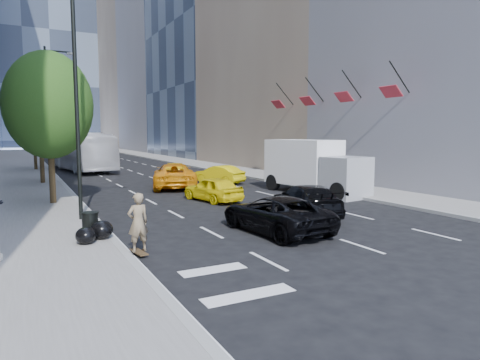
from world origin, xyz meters
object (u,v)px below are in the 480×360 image
skateboarder (138,226)px  box_truck (314,166)px  city_bus (81,152)px  trash_can (90,225)px  black_sedan_lincoln (275,214)px  black_sedan_mercedes (306,200)px

skateboarder → box_truck: bearing=-154.7°
skateboarder → box_truck: size_ratio=0.25×
city_bus → trash_can: size_ratio=16.86×
skateboarder → city_bus: city_bus is taller
black_sedan_lincoln → trash_can: black_sedan_lincoln is taller
black_sedan_lincoln → box_truck: box_truck is taller
skateboarder → trash_can: (-1.00, 2.52, -0.33)m
box_truck → trash_can: (-13.75, -5.91, -1.09)m
box_truck → trash_can: size_ratio=8.91×
skateboarder → box_truck: (12.75, 8.43, 0.76)m
city_bus → box_truck: city_bus is taller
black_sedan_lincoln → black_sedan_mercedes: 3.48m
skateboarder → black_sedan_mercedes: (8.08, 2.74, -0.18)m
black_sedan_lincoln → box_truck: bearing=-139.0°
black_sedan_lincoln → black_sedan_mercedes: bearing=-149.5°
skateboarder → city_bus: bearing=-102.5°
skateboarder → trash_can: 2.73m
black_sedan_lincoln → trash_can: 6.49m
skateboarder → black_sedan_lincoln: bearing=179.9°
black_sedan_mercedes → box_truck: size_ratio=0.68×
box_truck → city_bus: bearing=105.3°
black_sedan_lincoln → city_bus: city_bus is taller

